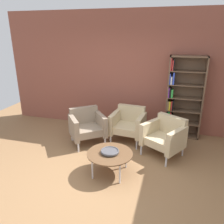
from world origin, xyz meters
TOP-DOWN VIEW (x-y plane):
  - ground_plane at (0.00, 0.00)m, footprint 8.32×8.32m
  - brick_back_panel at (0.00, 2.46)m, footprint 6.40×0.12m
  - bookshelf_tall at (1.35, 2.25)m, footprint 0.80×0.30m
  - coffee_table_low at (0.20, 0.28)m, footprint 0.80×0.80m
  - decorative_bowl at (0.20, 0.28)m, footprint 0.32×0.32m
  - armchair_spare_guest at (1.08, 1.21)m, footprint 0.94×0.92m
  - armchair_corner_red at (-0.63, 1.28)m, footprint 0.95×0.94m
  - armchair_by_bookshelf at (0.24, 1.64)m, footprint 0.78×0.72m

SIDE VIEW (x-z plane):
  - ground_plane at x=0.00m, z-range 0.00..0.00m
  - coffee_table_low at x=0.20m, z-range 0.17..0.57m
  - armchair_spare_guest at x=1.08m, z-range 0.02..0.80m
  - armchair_corner_red at x=-0.63m, z-range 0.02..0.80m
  - armchair_by_bookshelf at x=0.24m, z-range 0.02..0.80m
  - decorative_bowl at x=0.20m, z-range 0.41..0.46m
  - bookshelf_tall at x=1.35m, z-range -0.03..1.87m
  - brick_back_panel at x=0.00m, z-range 0.00..2.90m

